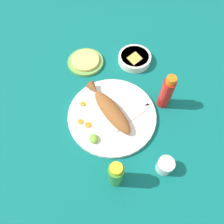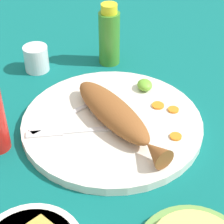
% 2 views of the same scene
% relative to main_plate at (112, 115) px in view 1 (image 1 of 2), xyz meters
% --- Properties ---
extents(ground_plane, '(4.00, 4.00, 0.00)m').
position_rel_main_plate_xyz_m(ground_plane, '(0.00, 0.00, -0.01)').
color(ground_plane, '#0C605B').
extents(main_plate, '(0.36, 0.36, 0.02)m').
position_rel_main_plate_xyz_m(main_plate, '(0.00, 0.00, 0.00)').
color(main_plate, silver).
rests_on(main_plate, ground_plane).
extents(fried_fish, '(0.27, 0.17, 0.05)m').
position_rel_main_plate_xyz_m(fried_fish, '(-0.01, -0.01, 0.03)').
color(fried_fish, brown).
rests_on(fried_fish, main_plate).
extents(fork_near, '(0.02, 0.19, 0.00)m').
position_rel_main_plate_xyz_m(fork_near, '(-0.03, 0.09, 0.01)').
color(fork_near, silver).
rests_on(fork_near, main_plate).
extents(fork_far, '(0.11, 0.16, 0.00)m').
position_rel_main_plate_xyz_m(fork_far, '(0.02, 0.09, 0.01)').
color(fork_far, silver).
rests_on(fork_far, main_plate).
extents(carrot_slice_near, '(0.02, 0.02, 0.00)m').
position_rel_main_plate_xyz_m(carrot_slice_near, '(-0.07, -0.11, 0.01)').
color(carrot_slice_near, orange).
rests_on(carrot_slice_near, main_plate).
extents(carrot_slice_mid, '(0.02, 0.02, 0.00)m').
position_rel_main_plate_xyz_m(carrot_slice_mid, '(0.01, -0.13, 0.01)').
color(carrot_slice_mid, orange).
rests_on(carrot_slice_mid, main_plate).
extents(carrot_slice_far, '(0.03, 0.03, 0.00)m').
position_rel_main_plate_xyz_m(carrot_slice_far, '(0.03, -0.10, 0.01)').
color(carrot_slice_far, orange).
rests_on(carrot_slice_far, main_plate).
extents(lime_wedge_main, '(0.04, 0.03, 0.02)m').
position_rel_main_plate_xyz_m(lime_wedge_main, '(0.10, -0.09, 0.02)').
color(lime_wedge_main, '#6BB233').
rests_on(lime_wedge_main, main_plate).
extents(hot_sauce_bottle_red, '(0.05, 0.05, 0.17)m').
position_rel_main_plate_xyz_m(hot_sauce_bottle_red, '(-0.03, 0.22, 0.07)').
color(hot_sauce_bottle_red, '#B21914').
rests_on(hot_sauce_bottle_red, ground_plane).
extents(hot_sauce_bottle_green, '(0.05, 0.05, 0.15)m').
position_rel_main_plate_xyz_m(hot_sauce_bottle_green, '(0.25, -0.03, 0.06)').
color(hot_sauce_bottle_green, '#3D8428').
rests_on(hot_sauce_bottle_green, ground_plane).
extents(salt_cup, '(0.06, 0.06, 0.06)m').
position_rel_main_plate_xyz_m(salt_cup, '(0.24, 0.15, 0.02)').
color(salt_cup, silver).
rests_on(salt_cup, ground_plane).
extents(guacamole_bowl, '(0.15, 0.15, 0.05)m').
position_rel_main_plate_xyz_m(guacamole_bowl, '(-0.28, 0.16, 0.01)').
color(guacamole_bowl, white).
rests_on(guacamole_bowl, ground_plane).
extents(tortilla_plate, '(0.17, 0.17, 0.01)m').
position_rel_main_plate_xyz_m(tortilla_plate, '(-0.31, -0.08, -0.00)').
color(tortilla_plate, '#6B9E4C').
rests_on(tortilla_plate, ground_plane).
extents(tortilla_stack, '(0.13, 0.13, 0.01)m').
position_rel_main_plate_xyz_m(tortilla_stack, '(-0.31, -0.08, 0.01)').
color(tortilla_stack, '#E0C666').
rests_on(tortilla_stack, tortilla_plate).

